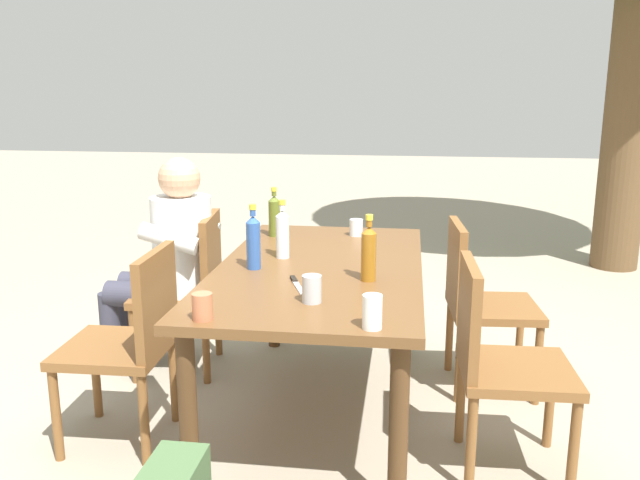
% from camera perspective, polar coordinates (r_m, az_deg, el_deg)
% --- Properties ---
extents(ground_plane, '(24.00, 24.00, 0.00)m').
position_cam_1_polar(ground_plane, '(3.32, 0.00, -14.47)').
color(ground_plane, gray).
extents(dining_table, '(1.71, 0.93, 0.73)m').
position_cam_1_polar(dining_table, '(3.07, 0.00, -3.71)').
color(dining_table, brown).
rests_on(dining_table, ground_plane).
extents(chair_near_left, '(0.49, 0.49, 0.87)m').
position_cam_1_polar(chair_near_left, '(3.66, -11.15, -3.76)').
color(chair_near_left, brown).
rests_on(chair_near_left, ground_plane).
extents(chair_far_left, '(0.47, 0.47, 0.87)m').
position_cam_1_polar(chair_far_left, '(3.47, 13.53, -4.80)').
color(chair_far_left, brown).
rests_on(chair_far_left, ground_plane).
extents(chair_near_right, '(0.45, 0.45, 0.87)m').
position_cam_1_polar(chair_near_right, '(2.98, -15.97, -8.05)').
color(chair_near_right, brown).
rests_on(chair_near_right, ground_plane).
extents(chair_far_right, '(0.45, 0.45, 0.87)m').
position_cam_1_polar(chair_far_right, '(2.76, 15.06, -9.70)').
color(chair_far_right, brown).
rests_on(chair_far_right, ground_plane).
extents(person_in_white_shirt, '(0.47, 0.62, 1.18)m').
position_cam_1_polar(person_in_white_shirt, '(3.64, -12.93, -1.20)').
color(person_in_white_shirt, white).
rests_on(person_in_white_shirt, ground_plane).
extents(bottle_amber, '(0.06, 0.06, 0.29)m').
position_cam_1_polar(bottle_amber, '(2.79, 4.23, -1.08)').
color(bottle_amber, '#996019').
rests_on(bottle_amber, dining_table).
extents(bottle_clear, '(0.06, 0.06, 0.28)m').
position_cam_1_polar(bottle_clear, '(3.16, -3.26, 0.61)').
color(bottle_clear, white).
rests_on(bottle_clear, dining_table).
extents(bottle_blue, '(0.06, 0.06, 0.30)m').
position_cam_1_polar(bottle_blue, '(2.98, -5.78, -0.10)').
color(bottle_blue, '#2D56A3').
rests_on(bottle_blue, dining_table).
extents(bottle_olive, '(0.06, 0.06, 0.27)m').
position_cam_1_polar(bottle_olive, '(3.62, -3.97, 2.16)').
color(bottle_olive, '#566623').
rests_on(bottle_olive, dining_table).
extents(cup_white, '(0.07, 0.07, 0.12)m').
position_cam_1_polar(cup_white, '(2.26, 4.54, -6.21)').
color(cup_white, white).
rests_on(cup_white, dining_table).
extents(cup_glass, '(0.07, 0.07, 0.09)m').
position_cam_1_polar(cup_glass, '(3.64, 3.15, 1.09)').
color(cup_glass, silver).
rests_on(cup_glass, dining_table).
extents(cup_steel, '(0.08, 0.08, 0.11)m').
position_cam_1_polar(cup_steel, '(2.52, -0.72, -4.26)').
color(cup_steel, '#B2B7BC').
rests_on(cup_steel, dining_table).
extents(cup_terracotta, '(0.07, 0.07, 0.10)m').
position_cam_1_polar(cup_terracotta, '(2.38, -10.14, -5.69)').
color(cup_terracotta, '#BC6B47').
rests_on(cup_terracotta, dining_table).
extents(table_knife, '(0.23, 0.10, 0.01)m').
position_cam_1_polar(table_knife, '(2.76, -2.05, -3.79)').
color(table_knife, silver).
rests_on(table_knife, dining_table).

